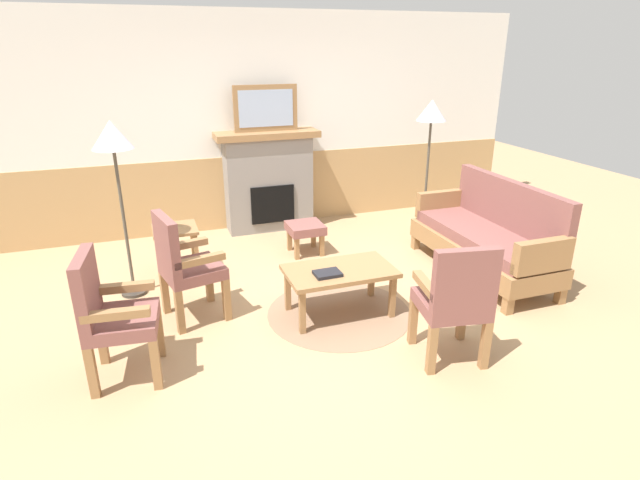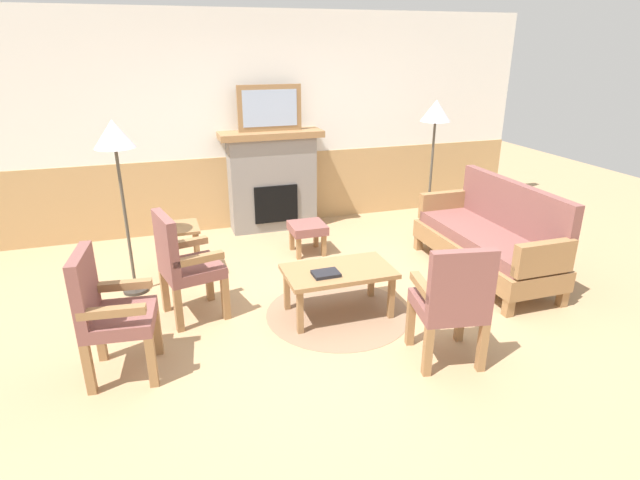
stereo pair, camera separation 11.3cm
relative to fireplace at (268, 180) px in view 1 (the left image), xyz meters
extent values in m
plane|color=tan|center=(0.00, -2.35, -0.65)|extent=(14.00, 14.00, 0.00)
cube|color=white|center=(0.00, 0.25, 0.70)|extent=(7.20, 0.12, 2.70)
cube|color=tan|center=(0.00, 0.18, -0.18)|extent=(7.20, 0.02, 0.95)
cube|color=gray|center=(0.00, 0.00, -0.05)|extent=(1.10, 0.36, 1.20)
cube|color=black|center=(0.00, -0.19, -0.27)|extent=(0.56, 0.02, 0.48)
cube|color=olive|center=(0.00, 0.00, 0.59)|extent=(1.30, 0.44, 0.08)
cube|color=olive|center=(0.00, 0.00, 0.91)|extent=(0.80, 0.03, 0.56)
cube|color=#9EB2D1|center=(0.00, -0.02, 0.91)|extent=(0.68, 0.01, 0.44)
cube|color=olive|center=(1.47, -1.30, -0.57)|extent=(0.08, 0.08, 0.16)
cube|color=olive|center=(1.47, -2.98, -0.57)|extent=(0.08, 0.08, 0.16)
cube|color=olive|center=(2.07, -1.30, -0.57)|extent=(0.08, 0.08, 0.16)
cube|color=olive|center=(2.07, -2.98, -0.57)|extent=(0.08, 0.08, 0.16)
cube|color=olive|center=(1.77, -2.14, -0.39)|extent=(0.70, 1.80, 0.20)
cube|color=brown|center=(1.77, -2.14, -0.23)|extent=(0.60, 1.70, 0.12)
cube|color=brown|center=(2.07, -2.14, 0.08)|extent=(0.10, 1.70, 0.50)
cube|color=olive|center=(1.77, -1.29, -0.12)|extent=(0.60, 0.10, 0.30)
cube|color=olive|center=(1.77, -2.99, -0.12)|extent=(0.60, 0.10, 0.30)
cube|color=olive|center=(-0.40, -2.68, -0.45)|extent=(0.05, 0.05, 0.40)
cube|color=olive|center=(0.44, -2.68, -0.45)|extent=(0.05, 0.05, 0.40)
cube|color=olive|center=(-0.40, -2.24, -0.45)|extent=(0.05, 0.05, 0.40)
cube|color=olive|center=(0.44, -2.24, -0.45)|extent=(0.05, 0.05, 0.40)
cube|color=olive|center=(0.02, -2.46, -0.23)|extent=(0.96, 0.56, 0.04)
cylinder|color=#896B51|center=(0.02, -2.46, -0.65)|extent=(1.31, 1.31, 0.01)
cube|color=black|center=(-0.12, -2.54, -0.20)|extent=(0.23, 0.17, 0.03)
cube|color=olive|center=(0.03, -1.14, -0.52)|extent=(0.05, 0.05, 0.26)
cube|color=olive|center=(0.33, -1.14, -0.52)|extent=(0.05, 0.05, 0.26)
cube|color=olive|center=(0.03, -0.84, -0.52)|extent=(0.05, 0.05, 0.26)
cube|color=olive|center=(0.33, -0.84, -0.52)|extent=(0.05, 0.05, 0.26)
cube|color=brown|center=(0.18, -0.99, -0.34)|extent=(0.40, 0.40, 0.10)
cube|color=olive|center=(-1.55, -2.62, -0.45)|extent=(0.07, 0.07, 0.40)
cube|color=olive|center=(-1.59, -3.04, -0.45)|extent=(0.07, 0.07, 0.40)
cube|color=olive|center=(-1.96, -2.58, -0.45)|extent=(0.07, 0.07, 0.40)
cube|color=olive|center=(-2.01, -2.99, -0.45)|extent=(0.07, 0.07, 0.40)
cube|color=brown|center=(-1.78, -2.81, -0.20)|extent=(0.53, 0.53, 0.10)
cube|color=brown|center=(-1.98, -2.79, 0.09)|extent=(0.13, 0.49, 0.48)
cube|color=olive|center=(-1.76, -2.60, -0.03)|extent=(0.45, 0.12, 0.06)
cube|color=olive|center=(-1.80, -3.01, -0.03)|extent=(0.45, 0.12, 0.06)
cube|color=olive|center=(-1.05, -1.83, -0.45)|extent=(0.07, 0.07, 0.40)
cube|color=olive|center=(-0.96, -2.24, -0.45)|extent=(0.07, 0.07, 0.40)
cube|color=olive|center=(-1.46, -1.92, -0.45)|extent=(0.07, 0.07, 0.40)
cube|color=olive|center=(-1.37, -2.33, -0.45)|extent=(0.07, 0.07, 0.40)
cube|color=brown|center=(-1.21, -2.08, -0.20)|extent=(0.58, 0.58, 0.10)
cube|color=brown|center=(-1.40, -2.12, 0.09)|extent=(0.19, 0.49, 0.48)
cube|color=olive|center=(-1.25, -1.88, -0.03)|extent=(0.44, 0.17, 0.06)
cube|color=olive|center=(-1.16, -2.28, -0.03)|extent=(0.44, 0.17, 0.06)
cube|color=olive|center=(0.40, -3.12, -0.45)|extent=(0.07, 0.07, 0.40)
cube|color=olive|center=(0.82, -3.19, -0.45)|extent=(0.07, 0.07, 0.40)
cube|color=olive|center=(0.33, -3.53, -0.45)|extent=(0.07, 0.07, 0.40)
cube|color=olive|center=(0.74, -3.61, -0.45)|extent=(0.07, 0.07, 0.40)
cube|color=brown|center=(0.57, -3.36, -0.20)|extent=(0.56, 0.56, 0.10)
cube|color=brown|center=(0.54, -3.56, 0.09)|extent=(0.49, 0.16, 0.48)
cube|color=olive|center=(0.37, -3.33, -0.03)|extent=(0.15, 0.45, 0.06)
cube|color=olive|center=(0.77, -3.40, -0.03)|extent=(0.15, 0.45, 0.06)
cube|color=olive|center=(-1.46, -0.99, -0.39)|extent=(0.04, 0.04, 0.52)
cube|color=olive|center=(-1.10, -0.99, -0.39)|extent=(0.04, 0.04, 0.52)
cube|color=olive|center=(-1.46, -1.35, -0.39)|extent=(0.04, 0.04, 0.52)
cube|color=olive|center=(-1.10, -1.35, -0.39)|extent=(0.04, 0.04, 0.52)
cube|color=olive|center=(-1.28, -1.17, -0.12)|extent=(0.44, 0.44, 0.03)
cylinder|color=#332D28|center=(1.84, -0.82, -0.64)|extent=(0.24, 0.24, 0.03)
cylinder|color=#4C473D|center=(1.84, -0.82, 0.08)|extent=(0.03, 0.03, 1.40)
cone|color=silver|center=(1.84, -0.82, 0.90)|extent=(0.36, 0.36, 0.25)
cylinder|color=#332D28|center=(-1.74, -1.42, -0.64)|extent=(0.24, 0.24, 0.03)
cylinder|color=#4C473D|center=(-1.74, -1.42, 0.08)|extent=(0.03, 0.03, 1.40)
cone|color=silver|center=(-1.74, -1.42, 0.90)|extent=(0.36, 0.36, 0.25)
camera|label=1|loc=(-1.51, -6.28, 1.65)|focal=28.63mm
camera|label=2|loc=(-1.41, -6.31, 1.65)|focal=28.63mm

